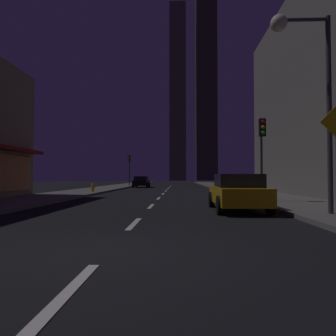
{
  "coord_description": "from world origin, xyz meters",
  "views": [
    {
      "loc": [
        1.28,
        -5.49,
        1.33
      ],
      "look_at": [
        0.0,
        29.67,
        2.39
      ],
      "focal_mm": 32.67,
      "sensor_mm": 36.0,
      "label": 1
    }
  ],
  "objects": [
    {
      "name": "lane_marking_center",
      "position": [
        0.0,
        18.8,
        0.01
      ],
      "size": [
        0.16,
        43.8,
        0.01
      ],
      "color": "silver",
      "rests_on": "ground"
    },
    {
      "name": "traffic_light_far_left",
      "position": [
        -5.5,
        35.78,
        3.19
      ],
      "size": [
        0.32,
        0.48,
        4.2
      ],
      "color": "#2D2D2D",
      "rests_on": "sidewalk_left"
    },
    {
      "name": "traffic_light_near_right",
      "position": [
        5.5,
        10.15,
        3.19
      ],
      "size": [
        0.32,
        0.48,
        4.2
      ],
      "color": "#2D2D2D",
      "rests_on": "sidewalk_right"
    },
    {
      "name": "skyscraper_distant_tall",
      "position": [
        0.75,
        114.64,
        34.93
      ],
      "size": [
        6.41,
        7.13,
        69.86
      ],
      "primitive_type": "cube",
      "color": "#605B48",
      "rests_on": "ground"
    },
    {
      "name": "car_parked_near",
      "position": [
        3.6,
        6.74,
        0.74
      ],
      "size": [
        1.98,
        4.24,
        1.45
      ],
      "color": "gold",
      "rests_on": "ground"
    },
    {
      "name": "car_parked_far",
      "position": [
        -3.6,
        33.82,
        0.74
      ],
      "size": [
        1.98,
        4.24,
        1.45
      ],
      "color": "black",
      "rests_on": "ground"
    },
    {
      "name": "skyscraper_distant_mid",
      "position": [
        12.45,
        119.33,
        38.05
      ],
      "size": [
        8.41,
        7.17,
        76.09
      ],
      "primitive_type": "cube",
      "color": "#413E31",
      "rests_on": "ground"
    },
    {
      "name": "sidewalk_left",
      "position": [
        -7.0,
        32.0,
        0.07
      ],
      "size": [
        4.0,
        76.0,
        0.15
      ],
      "primitive_type": "cube",
      "color": "#605E59",
      "rests_on": "ground"
    },
    {
      "name": "fire_hydrant_far_left",
      "position": [
        -5.9,
        19.64,
        0.45
      ],
      "size": [
        0.42,
        0.3,
        0.65
      ],
      "color": "gold",
      "rests_on": "sidewalk_left"
    },
    {
      "name": "ground_plane",
      "position": [
        0.0,
        32.0,
        -0.05
      ],
      "size": [
        78.0,
        136.0,
        0.1
      ],
      "primitive_type": "cube",
      "color": "black"
    },
    {
      "name": "street_lamp_right",
      "position": [
        5.38,
        4.63,
        5.07
      ],
      "size": [
        1.96,
        0.56,
        6.58
      ],
      "color": "#38383D",
      "rests_on": "sidewalk_right"
    },
    {
      "name": "sidewalk_right",
      "position": [
        7.0,
        32.0,
        0.07
      ],
      "size": [
        4.0,
        76.0,
        0.15
      ],
      "primitive_type": "cube",
      "color": "#605E59",
      "rests_on": "ground"
    }
  ]
}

